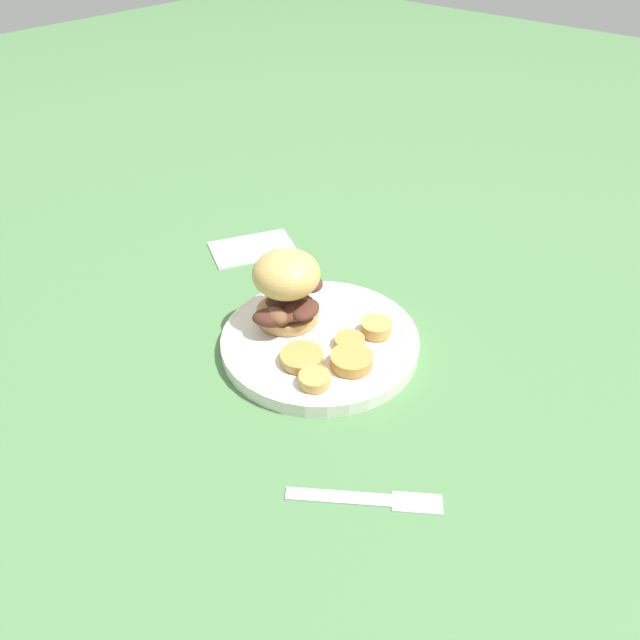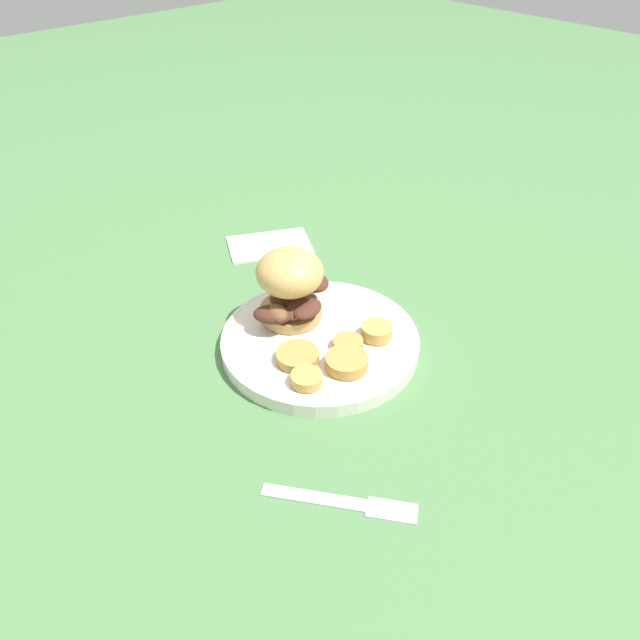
% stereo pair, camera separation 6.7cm
% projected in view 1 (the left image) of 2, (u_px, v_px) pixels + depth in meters
% --- Properties ---
extents(ground_plane, '(4.00, 4.00, 0.00)m').
position_uv_depth(ground_plane, '(320.00, 347.00, 0.83)').
color(ground_plane, '#4C7A47').
extents(dinner_plate, '(0.26, 0.26, 0.02)m').
position_uv_depth(dinner_plate, '(320.00, 341.00, 0.82)').
color(dinner_plate, white).
rests_on(dinner_plate, ground_plane).
extents(sandwich, '(0.14, 0.10, 0.10)m').
position_uv_depth(sandwich, '(289.00, 286.00, 0.81)').
color(sandwich, tan).
rests_on(sandwich, dinner_plate).
extents(potato_round_0, '(0.04, 0.04, 0.01)m').
position_uv_depth(potato_round_0, '(349.00, 341.00, 0.80)').
color(potato_round_0, '#BC8942').
rests_on(potato_round_0, dinner_plate).
extents(potato_round_1, '(0.05, 0.05, 0.01)m').
position_uv_depth(potato_round_1, '(302.00, 357.00, 0.77)').
color(potato_round_1, '#BC8942').
rests_on(potato_round_1, dinner_plate).
extents(potato_round_2, '(0.04, 0.04, 0.01)m').
position_uv_depth(potato_round_2, '(315.00, 379.00, 0.74)').
color(potato_round_2, tan).
rests_on(potato_round_2, dinner_plate).
extents(potato_round_3, '(0.04, 0.04, 0.02)m').
position_uv_depth(potato_round_3, '(376.00, 327.00, 0.81)').
color(potato_round_3, tan).
rests_on(potato_round_3, dinner_plate).
extents(potato_round_4, '(0.05, 0.05, 0.01)m').
position_uv_depth(potato_round_4, '(352.00, 360.00, 0.76)').
color(potato_round_4, '#BC8942').
rests_on(potato_round_4, dinner_plate).
extents(fork, '(0.11, 0.14, 0.00)m').
position_uv_depth(fork, '(367.00, 499.00, 0.63)').
color(fork, silver).
rests_on(fork, ground_plane).
extents(napkin, '(0.16, 0.14, 0.01)m').
position_uv_depth(napkin, '(253.00, 248.00, 1.03)').
color(napkin, white).
rests_on(napkin, ground_plane).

